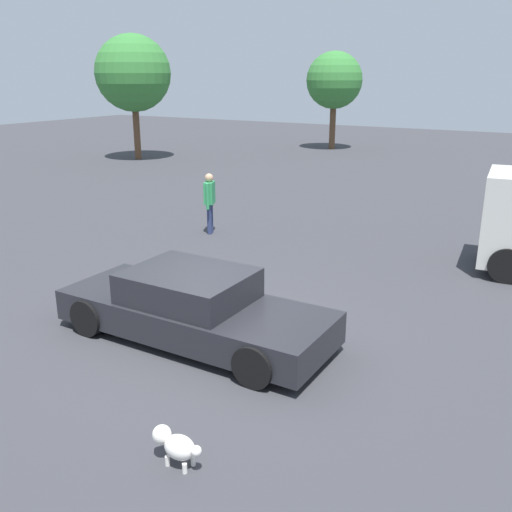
# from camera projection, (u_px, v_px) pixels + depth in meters

# --- Properties ---
(ground_plane) EXTENTS (80.00, 80.00, 0.00)m
(ground_plane) POSITION_uv_depth(u_px,v_px,m) (209.00, 337.00, 9.52)
(ground_plane) COLOR #38383D
(sedan_foreground) EXTENTS (4.67, 1.83, 1.18)m
(sedan_foreground) POSITION_uv_depth(u_px,v_px,m) (193.00, 308.00, 9.32)
(sedan_foreground) COLOR #232328
(sedan_foreground) RESTS_ON ground_plane
(dog) EXTENTS (0.68, 0.28, 0.43)m
(dog) POSITION_uv_depth(u_px,v_px,m) (175.00, 444.00, 6.36)
(dog) COLOR white
(dog) RESTS_ON ground_plane
(pedestrian) EXTENTS (0.37, 0.53, 1.67)m
(pedestrian) POSITION_uv_depth(u_px,v_px,m) (210.00, 198.00, 15.44)
(pedestrian) COLOR navy
(pedestrian) RESTS_ON ground_plane
(tree_back_left) EXTENTS (3.21, 3.21, 5.51)m
(tree_back_left) POSITION_uv_depth(u_px,v_px,m) (334.00, 81.00, 32.31)
(tree_back_left) COLOR brown
(tree_back_left) RESTS_ON ground_plane
(tree_back_right) EXTENTS (3.77, 3.77, 6.17)m
(tree_back_right) POSITION_uv_depth(u_px,v_px,m) (133.00, 73.00, 28.19)
(tree_back_right) COLOR brown
(tree_back_right) RESTS_ON ground_plane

